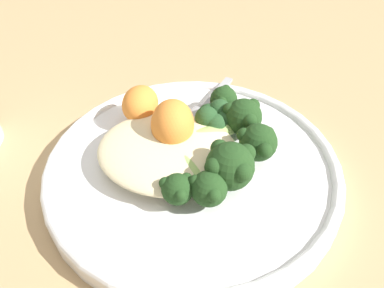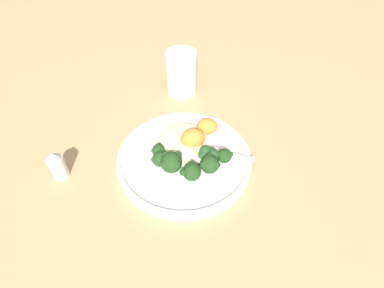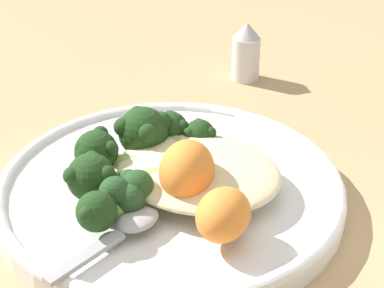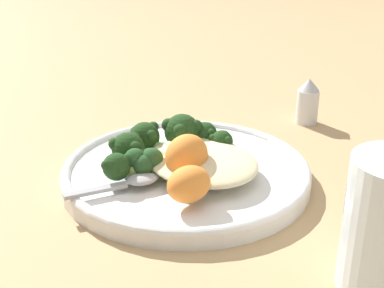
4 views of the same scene
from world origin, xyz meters
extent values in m
plane|color=tan|center=(0.00, 0.00, 0.00)|extent=(4.00, 4.00, 0.00)
cylinder|color=white|center=(-0.01, -0.02, 0.01)|extent=(0.29, 0.29, 0.02)
torus|color=white|center=(-0.01, -0.02, 0.02)|extent=(0.29, 0.29, 0.01)
ellipsoid|color=beige|center=(-0.04, -0.02, 0.03)|extent=(0.14, 0.12, 0.02)
ellipsoid|color=#8EB25B|center=(-0.03, -0.03, 0.03)|extent=(0.05, 0.09, 0.02)
sphere|color=#1E3D19|center=(-0.01, -0.07, 0.04)|extent=(0.03, 0.03, 0.03)
sphere|color=#1E3D19|center=(-0.01, -0.06, 0.04)|extent=(0.01, 0.01, 0.01)
sphere|color=#1E3D19|center=(-0.02, -0.07, 0.04)|extent=(0.01, 0.01, 0.01)
sphere|color=#1E3D19|center=(-0.01, -0.08, 0.04)|extent=(0.01, 0.01, 0.01)
ellipsoid|color=#8EB25B|center=(-0.02, -0.03, 0.03)|extent=(0.08, 0.08, 0.02)
sphere|color=#1E3D19|center=(0.01, -0.07, 0.04)|extent=(0.03, 0.03, 0.03)
sphere|color=#1E3D19|center=(0.02, -0.05, 0.04)|extent=(0.01, 0.01, 0.01)
sphere|color=#1E3D19|center=(0.00, -0.07, 0.04)|extent=(0.01, 0.01, 0.01)
sphere|color=#1E3D19|center=(0.02, -0.08, 0.04)|extent=(0.01, 0.01, 0.01)
ellipsoid|color=#8EB25B|center=(-0.01, -0.03, 0.03)|extent=(0.07, 0.04, 0.01)
sphere|color=#1E3D19|center=(0.02, -0.04, 0.04)|extent=(0.04, 0.04, 0.04)
sphere|color=#1E3D19|center=(0.04, -0.03, 0.05)|extent=(0.02, 0.02, 0.02)
sphere|color=#1E3D19|center=(0.01, -0.03, 0.05)|extent=(0.02, 0.02, 0.02)
sphere|color=#1E3D19|center=(0.01, -0.05, 0.05)|extent=(0.02, 0.02, 0.02)
sphere|color=#1E3D19|center=(0.04, -0.05, 0.05)|extent=(0.02, 0.02, 0.02)
ellipsoid|color=#8EB25B|center=(-0.01, -0.01, 0.03)|extent=(0.10, 0.03, 0.02)
sphere|color=#1E3D19|center=(0.04, 0.00, 0.04)|extent=(0.04, 0.04, 0.04)
sphere|color=#1E3D19|center=(0.05, 0.01, 0.05)|extent=(0.01, 0.01, 0.01)
sphere|color=#1E3D19|center=(0.03, 0.00, 0.05)|extent=(0.01, 0.01, 0.01)
sphere|color=#1E3D19|center=(0.05, -0.02, 0.05)|extent=(0.01, 0.01, 0.01)
ellipsoid|color=#8EB25B|center=(-0.01, 0.00, 0.03)|extent=(0.09, 0.08, 0.02)
sphere|color=#1E3D19|center=(0.03, 0.03, 0.04)|extent=(0.04, 0.04, 0.04)
sphere|color=#1E3D19|center=(0.03, 0.05, 0.05)|extent=(0.01, 0.01, 0.01)
sphere|color=#1E3D19|center=(0.01, 0.03, 0.05)|extent=(0.01, 0.01, 0.01)
sphere|color=#1E3D19|center=(0.03, 0.02, 0.05)|extent=(0.01, 0.01, 0.01)
ellipsoid|color=#8EB25B|center=(-0.02, 0.02, 0.03)|extent=(0.06, 0.10, 0.02)
sphere|color=#1E3D19|center=(0.00, 0.07, 0.04)|extent=(0.03, 0.03, 0.03)
sphere|color=#1E3D19|center=(0.00, 0.08, 0.04)|extent=(0.01, 0.01, 0.01)
sphere|color=#1E3D19|center=(0.00, 0.05, 0.04)|extent=(0.01, 0.01, 0.01)
ellipsoid|color=orange|center=(-0.08, 0.03, 0.04)|extent=(0.04, 0.05, 0.04)
ellipsoid|color=orange|center=(-0.04, 0.00, 0.05)|extent=(0.05, 0.06, 0.05)
sphere|color=#234723|center=(0.01, 0.03, 0.03)|extent=(0.02, 0.02, 0.02)
sphere|color=#234723|center=(0.00, 0.04, 0.04)|extent=(0.02, 0.02, 0.02)
sphere|color=#234723|center=(-0.01, 0.04, 0.03)|extent=(0.02, 0.02, 0.02)
sphere|color=#234723|center=(-0.01, 0.03, 0.04)|extent=(0.02, 0.02, 0.02)
sphere|color=#234723|center=(0.00, 0.02, 0.03)|extent=(0.02, 0.02, 0.02)
cube|color=#A3A3A8|center=(-0.01, 0.10, 0.02)|extent=(0.02, 0.07, 0.00)
ellipsoid|color=#A3A3A8|center=(-0.02, 0.05, 0.03)|extent=(0.03, 0.04, 0.01)
cylinder|color=silver|center=(-0.27, -0.03, 0.06)|extent=(0.08, 0.08, 0.12)
cylinder|color=silver|center=(0.03, -0.27, 0.03)|extent=(0.03, 0.03, 0.05)
cone|color=#B2B2B7|center=(0.03, -0.27, 0.06)|extent=(0.03, 0.03, 0.02)
camera|label=1|loc=(0.05, -0.27, 0.27)|focal=35.00mm
camera|label=2|loc=(0.41, 0.01, 0.49)|focal=28.00mm
camera|label=3|loc=(-0.23, 0.36, 0.31)|focal=60.00mm
camera|label=4|loc=(-0.46, 0.31, 0.29)|focal=50.00mm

